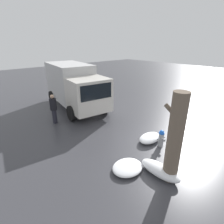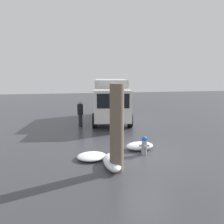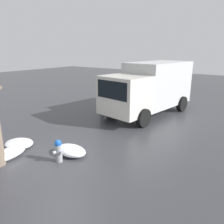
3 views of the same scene
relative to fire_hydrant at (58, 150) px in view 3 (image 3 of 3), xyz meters
The scene contains 7 objects.
ground_plane 0.40m from the fire_hydrant, 10.91° to the right, with size 60.00×60.00×0.00m, color #38383D.
fire_hydrant is the anchor object (origin of this frame).
delivery_truck 6.96m from the fire_hydrant, ahead, with size 6.18×3.16×2.90m.
pedestrian 5.87m from the fire_hydrant, 23.69° to the left, with size 0.36×0.36×1.65m.
snow_pile_by_hydrant 2.22m from the fire_hydrant, 92.11° to the left, with size 0.97×1.16×0.21m.
snow_pile_curbside 1.85m from the fire_hydrant, 122.62° to the left, with size 1.47×0.60×0.37m.
snow_pile_by_tree 0.61m from the fire_hydrant, ahead, with size 0.74×1.21×0.34m.
Camera 3 is at (-4.30, -5.24, 3.61)m, focal length 35.00 mm.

